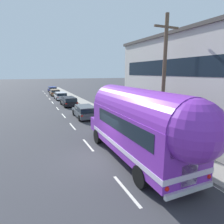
# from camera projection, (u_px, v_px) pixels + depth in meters

# --- Properties ---
(ground_plane) EXTENTS (300.00, 300.00, 0.00)m
(ground_plane) POSITION_uv_depth(u_px,v_px,m) (100.00, 159.00, 11.04)
(ground_plane) COLOR #38383D
(lane_markings) EXTENTS (3.87, 80.00, 0.01)m
(lane_markings) POSITION_uv_depth(u_px,v_px,m) (84.00, 113.00, 23.66)
(lane_markings) COLOR silver
(lane_markings) RESTS_ON ground
(sidewalk_slab) EXTENTS (1.90, 90.00, 0.15)m
(sidewalk_slab) POSITION_uv_depth(u_px,v_px,m) (108.00, 116.00, 21.83)
(sidewalk_slab) COLOR gray
(sidewalk_slab) RESTS_ON ground
(utility_pole) EXTENTS (1.80, 0.24, 8.50)m
(utility_pole) POSITION_uv_depth(u_px,v_px,m) (164.00, 81.00, 12.29)
(utility_pole) COLOR brown
(utility_pole) RESTS_ON ground
(painted_bus) EXTENTS (2.65, 10.30, 4.12)m
(painted_bus) POSITION_uv_depth(u_px,v_px,m) (141.00, 123.00, 10.08)
(painted_bus) COLOR purple
(painted_bus) RESTS_ON ground
(car_lead) EXTENTS (2.07, 4.50, 1.37)m
(car_lead) POSITION_uv_depth(u_px,v_px,m) (85.00, 111.00, 20.96)
(car_lead) COLOR #474C51
(car_lead) RESTS_ON ground
(car_second) EXTENTS (2.00, 4.60, 1.37)m
(car_second) POSITION_uv_depth(u_px,v_px,m) (69.00, 101.00, 28.35)
(car_second) COLOR black
(car_second) RESTS_ON ground
(car_third) EXTENTS (2.03, 4.40, 1.37)m
(car_third) POSITION_uv_depth(u_px,v_px,m) (61.00, 95.00, 35.16)
(car_third) COLOR silver
(car_third) RESTS_ON ground
(car_fourth) EXTENTS (1.96, 4.33, 1.37)m
(car_fourth) POSITION_uv_depth(u_px,v_px,m) (55.00, 92.00, 41.21)
(car_fourth) COLOR olive
(car_fourth) RESTS_ON ground
(car_fifth) EXTENTS (2.02, 4.46, 1.37)m
(car_fifth) POSITION_uv_depth(u_px,v_px,m) (52.00, 89.00, 48.68)
(car_fifth) COLOR navy
(car_fifth) RESTS_ON ground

